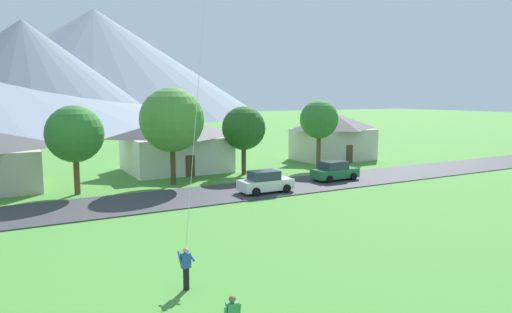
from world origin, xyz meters
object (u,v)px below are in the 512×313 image
(tree_near_right, at_px, (319,120))
(parked_car_white_mid_west, at_px, (265,182))
(house_right_center, at_px, (333,135))
(tree_far_right, at_px, (172,120))
(tree_right_of_center, at_px, (75,134))
(house_leftmost, at_px, (176,143))
(tree_center, at_px, (244,128))
(parked_car_green_mid_east, at_px, (335,171))

(tree_near_right, distance_m, parked_car_white_mid_west, 14.26)
(house_right_center, height_order, tree_near_right, tree_near_right)
(house_right_center, bearing_deg, tree_far_right, -164.69)
(tree_right_of_center, bearing_deg, house_right_center, 11.87)
(tree_far_right, bearing_deg, house_leftmost, 69.01)
(tree_center, height_order, tree_far_right, tree_far_right)
(tree_far_right, distance_m, parked_car_white_mid_west, 9.68)
(tree_center, distance_m, parked_car_white_mid_west, 9.64)
(parked_car_green_mid_east, bearing_deg, house_right_center, 52.42)
(parked_car_green_mid_east, bearing_deg, tree_right_of_center, 166.53)
(tree_center, bearing_deg, parked_car_white_mid_west, -106.78)
(tree_near_right, bearing_deg, house_right_center, 40.25)
(house_right_center, relative_size, tree_right_of_center, 1.36)
(parked_car_green_mid_east, bearing_deg, house_leftmost, 130.43)
(house_leftmost, relative_size, parked_car_white_mid_west, 2.43)
(tree_center, bearing_deg, tree_far_right, -167.23)
(house_right_center, relative_size, tree_center, 1.42)
(tree_near_right, distance_m, tree_far_right, 16.13)
(house_leftmost, distance_m, parked_car_green_mid_east, 16.18)
(tree_right_of_center, bearing_deg, parked_car_white_mid_west, -27.33)
(house_leftmost, relative_size, tree_center, 1.56)
(house_leftmost, xyz_separation_m, parked_car_green_mid_east, (10.42, -12.23, -1.90))
(house_leftmost, xyz_separation_m, tree_right_of_center, (-10.41, -7.24, 1.85))
(house_leftmost, xyz_separation_m, tree_far_right, (-2.69, -7.00, 2.72))
(tree_far_right, relative_size, parked_car_green_mid_east, 1.94)
(parked_car_white_mid_west, bearing_deg, parked_car_green_mid_east, 11.37)
(tree_right_of_center, distance_m, tree_near_right, 23.84)
(tree_center, relative_size, parked_car_white_mid_west, 1.55)
(tree_center, xyz_separation_m, tree_right_of_center, (-15.37, -1.97, 0.20))
(house_right_center, relative_size, tree_near_right, 1.31)
(tree_center, bearing_deg, tree_right_of_center, -172.68)
(house_leftmost, relative_size, tree_near_right, 1.44)
(tree_center, relative_size, tree_right_of_center, 0.96)
(tree_right_of_center, xyz_separation_m, parked_car_green_mid_east, (20.82, -4.99, -3.75))
(house_leftmost, height_order, house_right_center, house_right_center)
(tree_near_right, bearing_deg, tree_right_of_center, -176.58)
(tree_right_of_center, height_order, parked_car_white_mid_west, tree_right_of_center)
(tree_right_of_center, bearing_deg, tree_far_right, 1.79)
(house_right_center, height_order, parked_car_white_mid_west, house_right_center)
(house_right_center, bearing_deg, house_leftmost, 176.82)
(house_leftmost, bearing_deg, house_right_center, -3.18)
(tree_right_of_center, bearing_deg, parked_car_green_mid_east, -13.47)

